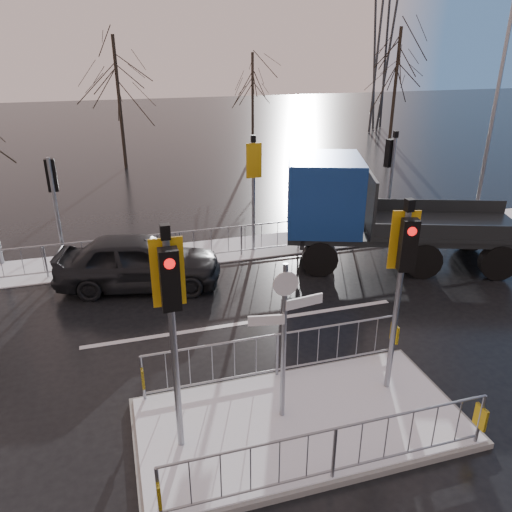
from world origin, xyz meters
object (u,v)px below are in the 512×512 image
object	(u,v)px
car_far_lane	(139,261)
flatbed_truck	(356,208)
traffic_island	(300,408)
street_lamp_right	(496,107)

from	to	relation	value
car_far_lane	flatbed_truck	size ratio (longest dim) A/B	0.60
traffic_island	street_lamp_right	bearing A→B (deg)	38.73
car_far_lane	street_lamp_right	bearing A→B (deg)	-69.55
traffic_island	car_far_lane	world-z (taller)	traffic_island
car_far_lane	street_lamp_right	size ratio (longest dim) A/B	0.58
traffic_island	street_lamp_right	xyz separation A→B (m)	(10.58, 8.49, 4.00)
traffic_island	flatbed_truck	distance (m)	8.02
street_lamp_right	flatbed_truck	bearing A→B (deg)	-163.12
flatbed_truck	car_far_lane	bearing A→B (deg)	179.63
street_lamp_right	traffic_island	bearing A→B (deg)	-141.27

